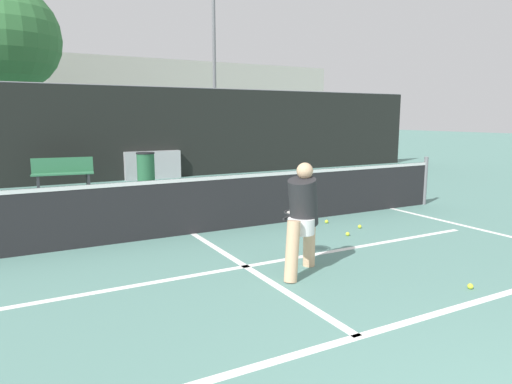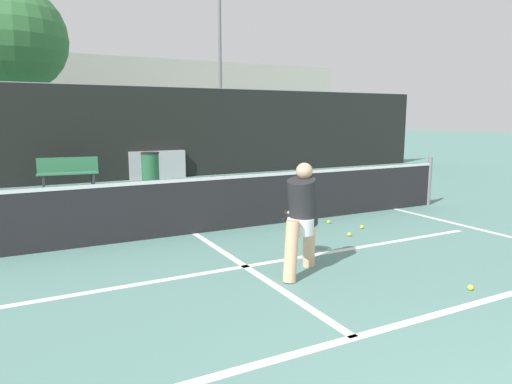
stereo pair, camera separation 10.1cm
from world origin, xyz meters
name	(u,v)px [view 2 (the right image)]	position (x,y,z in m)	size (l,w,h in m)	color
court_baseline_near	(354,337)	(0.00, 2.34, 0.00)	(11.00, 0.10, 0.01)	white
court_service_line	(245,266)	(0.00, 4.54, 0.00)	(8.25, 0.10, 0.01)	white
court_center_mark	(250,269)	(0.00, 4.41, 0.00)	(0.10, 4.14, 0.01)	white
court_sideline_right	(481,230)	(4.51, 4.41, 0.00)	(0.10, 5.14, 0.01)	white
net	(194,204)	(0.00, 6.48, 0.51)	(11.09, 0.09, 1.07)	slate
fence_back	(112,134)	(0.00, 13.67, 1.44)	(24.00, 0.06, 2.89)	black
player_practicing	(302,215)	(0.53, 4.03, 0.74)	(0.89, 1.06, 1.39)	#DBAD84
tennis_ball_scattered_0	(470,288)	(1.90, 2.62, 0.03)	(0.07, 0.07, 0.07)	#D1E033
tennis_ball_scattered_1	(349,234)	(2.20, 5.13, 0.03)	(0.07, 0.07, 0.07)	#D1E033
tennis_ball_scattered_2	(329,222)	(2.44, 6.02, 0.03)	(0.07, 0.07, 0.07)	#D1E033
tennis_ball_scattered_7	(362,227)	(2.72, 5.43, 0.03)	(0.07, 0.07, 0.07)	#D1E033
courtside_bench	(68,172)	(-1.38, 12.57, 0.47)	(1.58, 0.57, 0.86)	#33724C
trash_bin	(150,169)	(0.76, 12.20, 0.48)	(0.51, 0.51, 0.95)	#28603D
parked_car	(141,154)	(1.35, 15.71, 0.62)	(1.76, 4.68, 1.47)	#B7B7BC
floodlight_mast	(220,34)	(5.96, 19.25, 5.67)	(1.10, 0.24, 8.99)	slate
tree_west	(2,34)	(-2.75, 20.37, 5.11)	(4.07, 4.07, 7.16)	brown
tree_mid	(13,39)	(-2.39, 18.42, 4.69)	(3.74, 3.74, 6.57)	brown
building_far	(64,103)	(0.00, 28.24, 2.70)	(36.00, 2.40, 5.41)	#B2ADA3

